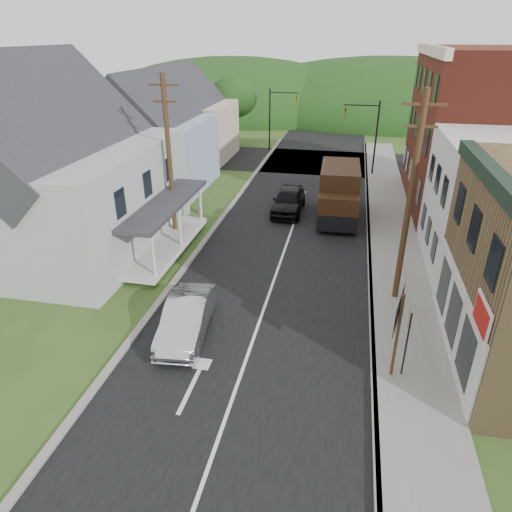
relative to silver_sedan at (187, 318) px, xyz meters
The scene contains 23 objects.
ground 2.89m from the silver_sedan, 19.88° to the left, with size 120.00×120.00×0.00m, color #2D4719.
road 11.29m from the silver_sedan, 76.49° to the left, with size 9.00×90.00×0.02m, color black.
cross_road 28.08m from the silver_sedan, 84.62° to the left, with size 60.00×9.00×0.02m, color black.
sidewalk_right 12.38m from the silver_sedan, 46.38° to the left, with size 2.80×55.00×0.15m, color slate.
curb_right 11.50m from the silver_sedan, 51.26° to the left, with size 0.20×55.00×0.15m, color slate.
curb_left 9.20m from the silver_sedan, 102.71° to the left, with size 0.30×55.00×0.12m, color slate.
storefront_red 23.12m from the silver_sedan, 52.19° to the left, with size 8.00×12.00×10.00m, color maroon.
house_gray 12.18m from the silver_sedan, 143.43° to the left, with size 10.20×12.24×8.35m.
house_blue 20.02m from the silver_sedan, 114.99° to the left, with size 7.14×8.16×7.28m.
house_cream 28.53m from the silver_sedan, 108.21° to the left, with size 7.14×8.16×7.28m.
utility_pole_right 10.14m from the silver_sedan, 28.40° to the left, with size 1.60×0.26×9.00m.
utility_pole_left 10.51m from the silver_sedan, 113.37° to the left, with size 1.60×0.26×9.00m.
traffic_signal_right 25.59m from the silver_sedan, 74.17° to the left, with size 2.87×0.20×6.00m.
traffic_signal_left 31.64m from the silver_sedan, 93.04° to the left, with size 2.87×0.20×6.00m.
tree_left_b 19.78m from the silver_sedan, 137.97° to the left, with size 4.80×4.80×6.94m.
tree_left_c 27.09m from the silver_sedan, 128.00° to the left, with size 5.80×5.80×8.41m.
tree_left_d 33.82m from the silver_sedan, 100.94° to the left, with size 4.80×4.80×6.94m.
forested_ridge 56.02m from the silver_sedan, 87.31° to the left, with size 90.00×30.00×16.00m, color black.
silver_sedan is the anchor object (origin of this frame).
dark_sedan 14.55m from the silver_sedan, 82.17° to the left, with size 1.92×4.77×1.63m, color black.
delivery_van 14.90m from the silver_sedan, 69.42° to the left, with size 2.60×5.97×3.30m.
route_sign_cluster 7.92m from the silver_sedan, ahead, with size 0.46×1.81×3.22m.
warning_sign 8.21m from the silver_sedan, ahead, with size 0.17×0.72×2.64m.
Camera 1 is at (3.05, -14.99, 10.80)m, focal length 32.00 mm.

